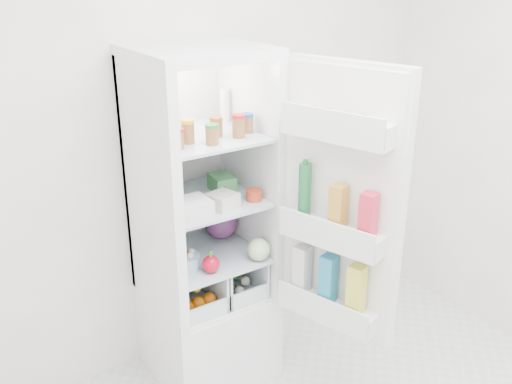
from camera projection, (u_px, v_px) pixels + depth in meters
room_walls at (432, 150)px, 1.84m from camera, size 3.02×3.02×2.61m
refrigerator at (202, 262)px, 3.04m from camera, size 0.60×0.60×1.80m
shelf_low at (207, 254)px, 2.97m from camera, size 0.49×0.53×0.01m
shelf_mid at (205, 199)px, 2.85m from camera, size 0.49×0.53×0.02m
shelf_top at (203, 136)px, 2.73m from camera, size 0.49×0.53×0.02m
crisper_left at (187, 283)px, 2.95m from camera, size 0.23×0.46×0.22m
crisper_right at (227, 269)px, 3.08m from camera, size 0.23×0.46×0.22m
condiment_jars at (214, 131)px, 2.62m from camera, size 0.46×0.16×0.08m
squeeze_bottle at (225, 105)px, 2.92m from camera, size 0.06×0.06×0.17m
tub_white at (193, 210)px, 2.59m from camera, size 0.16×0.16×0.10m
tub_cream at (223, 200)px, 2.73m from camera, size 0.15×0.15×0.07m
tin_red at (254, 195)px, 2.81m from camera, size 0.08×0.08×0.05m
foil_tray at (160, 190)px, 2.89m from camera, size 0.19×0.16×0.04m
tub_green at (222, 183)px, 2.92m from camera, size 0.13×0.16×0.09m
red_cabbage at (221, 223)px, 3.10m from camera, size 0.18×0.18×0.18m
bell_pepper at (211, 264)px, 2.77m from camera, size 0.09×0.09×0.09m
mushroom_bowl at (186, 262)px, 2.81m from camera, size 0.15×0.15×0.07m
salad_bag at (259, 250)px, 2.88m from camera, size 0.12×0.12×0.12m
citrus_pile at (189, 289)px, 2.95m from camera, size 0.20×0.31×0.16m
veg_pile at (229, 277)px, 3.10m from camera, size 0.16×0.30×0.10m
fridge_door at (339, 212)px, 2.60m from camera, size 0.32×0.59×1.30m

